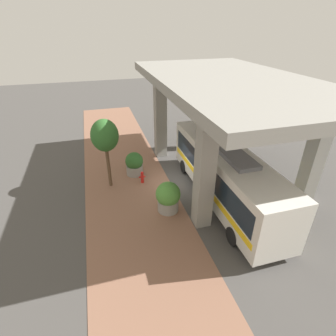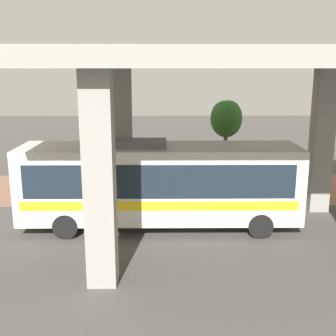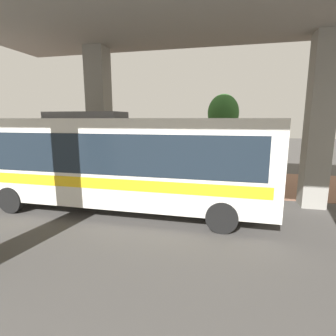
# 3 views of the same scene
# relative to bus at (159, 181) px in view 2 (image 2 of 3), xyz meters

# --- Properties ---
(ground_plane) EXTENTS (80.00, 80.00, 0.00)m
(ground_plane) POSITION_rel_bus_xyz_m (-2.70, 2.89, -2.03)
(ground_plane) COLOR #474442
(ground_plane) RESTS_ON ground
(sidewalk_strip) EXTENTS (6.00, 40.00, 0.02)m
(sidewalk_strip) POSITION_rel_bus_xyz_m (-5.70, 2.89, -2.02)
(sidewalk_strip) COLOR #845B47
(sidewalk_strip) RESTS_ON ground
(overpass) EXTENTS (9.40, 17.26, 7.24)m
(overpass) POSITION_rel_bus_xyz_m (1.30, 2.89, 4.25)
(overpass) COLOR gray
(overpass) RESTS_ON ground
(bus) EXTENTS (2.80, 11.54, 3.76)m
(bus) POSITION_rel_bus_xyz_m (0.00, 0.00, 0.00)
(bus) COLOR silver
(bus) RESTS_ON ground
(fire_hydrant) EXTENTS (0.46, 0.22, 0.92)m
(fire_hydrant) POSITION_rel_bus_xyz_m (-4.65, 3.45, -1.57)
(fire_hydrant) COLOR red
(fire_hydrant) RESTS_ON ground
(planter_front) EXTENTS (1.51, 1.51, 1.96)m
(planter_front) POSITION_rel_bus_xyz_m (-3.73, -0.11, -1.05)
(planter_front) COLOR gray
(planter_front) RESTS_ON ground
(planter_middle) EXTENTS (1.33, 1.33, 1.80)m
(planter_middle) POSITION_rel_bus_xyz_m (-4.96, 4.82, -1.15)
(planter_middle) COLOR gray
(planter_middle) RESTS_ON ground
(street_tree_near) EXTENTS (1.81, 1.81, 4.93)m
(street_tree_near) POSITION_rel_bus_xyz_m (-6.90, 3.74, 1.75)
(street_tree_near) COLOR brown
(street_tree_near) RESTS_ON ground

